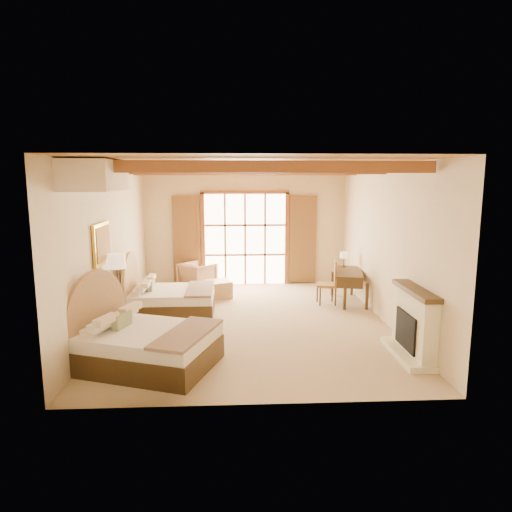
{
  "coord_description": "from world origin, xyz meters",
  "views": [
    {
      "loc": [
        -0.35,
        -9.03,
        2.9
      ],
      "look_at": [
        0.13,
        0.2,
        1.34
      ],
      "focal_mm": 32.0,
      "sensor_mm": 36.0,
      "label": 1
    }
  ],
  "objects": [
    {
      "name": "painting",
      "position": [
        -2.7,
        -0.75,
        1.75
      ],
      "size": [
        0.06,
        0.95,
        0.75
      ],
      "color": "gold",
      "rests_on": "wall_left"
    },
    {
      "name": "fireplace",
      "position": [
        2.6,
        -2.0,
        0.51
      ],
      "size": [
        0.46,
        1.4,
        1.16
      ],
      "color": "#F3EAC0",
      "rests_on": "ground"
    },
    {
      "name": "ceiling_beams",
      "position": [
        0.0,
        0.0,
        3.08
      ],
      "size": [
        5.39,
        4.6,
        0.18
      ],
      "primitive_type": null,
      "color": "brown",
      "rests_on": "ceiling"
    },
    {
      "name": "desk_chair",
      "position": [
        1.87,
        1.28,
        0.32
      ],
      "size": [
        0.53,
        0.53,
        1.03
      ],
      "rotation": [
        0.0,
        0.0,
        -0.19
      ],
      "color": "#9C623C",
      "rests_on": "floor"
    },
    {
      "name": "armchair",
      "position": [
        -1.29,
        2.86,
        0.36
      ],
      "size": [
        1.1,
        1.11,
        0.72
      ],
      "primitive_type": "imported",
      "rotation": [
        0.0,
        0.0,
        -3.86
      ],
      "color": "tan",
      "rests_on": "floor"
    },
    {
      "name": "canopy_valance",
      "position": [
        -2.4,
        -2.0,
        2.95
      ],
      "size": [
        0.7,
        1.4,
        0.45
      ],
      "primitive_type": "cube",
      "color": "beige",
      "rests_on": "ceiling"
    },
    {
      "name": "bed_near",
      "position": [
        -1.82,
        -2.18,
        0.39
      ],
      "size": [
        2.43,
        2.06,
        1.29
      ],
      "rotation": [
        0.0,
        0.0,
        -0.35
      ],
      "color": "#4B361B",
      "rests_on": "floor"
    },
    {
      "name": "wall_left",
      "position": [
        -2.75,
        0.0,
        1.6
      ],
      "size": [
        0.0,
        7.0,
        7.0
      ],
      "primitive_type": "plane",
      "rotation": [
        1.57,
        0.0,
        1.57
      ],
      "color": "beige",
      "rests_on": "ground"
    },
    {
      "name": "floor",
      "position": [
        0.0,
        0.0,
        0.0
      ],
      "size": [
        7.0,
        7.0,
        0.0
      ],
      "primitive_type": "plane",
      "color": "tan",
      "rests_on": "ground"
    },
    {
      "name": "desk",
      "position": [
        2.4,
        1.4,
        0.4
      ],
      "size": [
        0.9,
        1.5,
        0.76
      ],
      "rotation": [
        0.0,
        0.0,
        -0.23
      ],
      "color": "#4B361B",
      "rests_on": "floor"
    },
    {
      "name": "french_doors",
      "position": [
        0.0,
        3.44,
        1.25
      ],
      "size": [
        3.95,
        0.08,
        2.6
      ],
      "color": "white",
      "rests_on": "ground"
    },
    {
      "name": "floor_lamp",
      "position": [
        -2.5,
        -0.58,
        1.3
      ],
      "size": [
        0.33,
        0.33,
        1.54
      ],
      "color": "#36281B",
      "rests_on": "floor"
    },
    {
      "name": "ceiling",
      "position": [
        0.0,
        0.0,
        3.2
      ],
      "size": [
        7.0,
        7.0,
        0.0
      ],
      "primitive_type": "plane",
      "rotation": [
        3.14,
        0.0,
        0.0
      ],
      "color": "#B37C3C",
      "rests_on": "ground"
    },
    {
      "name": "wall_back",
      "position": [
        0.0,
        3.5,
        1.6
      ],
      "size": [
        5.5,
        0.0,
        5.5
      ],
      "primitive_type": "plane",
      "rotation": [
        1.57,
        0.0,
        0.0
      ],
      "color": "beige",
      "rests_on": "ground"
    },
    {
      "name": "desk_lamp",
      "position": [
        2.39,
        1.92,
        1.04
      ],
      "size": [
        0.19,
        0.19,
        0.37
      ],
      "color": "#36281B",
      "rests_on": "desk"
    },
    {
      "name": "ottoman",
      "position": [
        -0.71,
        2.01,
        0.21
      ],
      "size": [
        0.73,
        0.73,
        0.41
      ],
      "primitive_type": "cube",
      "rotation": [
        0.0,
        0.0,
        0.36
      ],
      "color": "tan",
      "rests_on": "floor"
    },
    {
      "name": "wall_right",
      "position": [
        2.75,
        0.0,
        1.6
      ],
      "size": [
        0.0,
        7.0,
        7.0
      ],
      "primitive_type": "plane",
      "rotation": [
        1.57,
        0.0,
        -1.57
      ],
      "color": "beige",
      "rests_on": "ground"
    },
    {
      "name": "bed_far",
      "position": [
        -1.81,
        0.61,
        0.36
      ],
      "size": [
        1.82,
        1.43,
        1.2
      ],
      "rotation": [
        0.0,
        0.0,
        0.0
      ],
      "color": "#4B361B",
      "rests_on": "floor"
    },
    {
      "name": "nightstand",
      "position": [
        -2.43,
        -1.16,
        0.31
      ],
      "size": [
        0.65,
        0.65,
        0.62
      ],
      "primitive_type": "cube",
      "rotation": [
        0.0,
        0.0,
        0.3
      ],
      "color": "#4B361B",
      "rests_on": "floor"
    }
  ]
}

